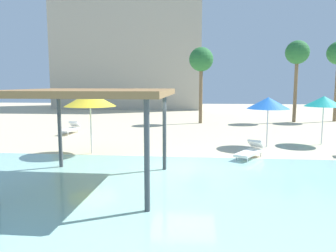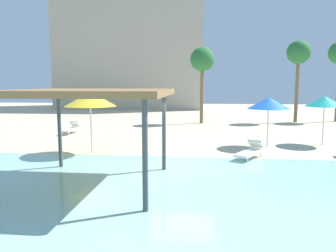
% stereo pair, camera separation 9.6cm
% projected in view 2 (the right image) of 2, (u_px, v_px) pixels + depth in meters
% --- Properties ---
extents(ground_plane, '(80.00, 80.00, 0.00)m').
position_uv_depth(ground_plane, '(183.00, 167.00, 12.35)').
color(ground_plane, beige).
extents(lagoon_water, '(44.00, 13.50, 0.04)m').
position_uv_depth(lagoon_water, '(169.00, 226.00, 7.16)').
color(lagoon_water, '#99D1C6').
rests_on(lagoon_water, ground).
extents(shade_pavilion, '(4.62, 4.62, 2.97)m').
position_uv_depth(shade_pavilion, '(92.00, 95.00, 9.72)').
color(shade_pavilion, '#42474C').
rests_on(shade_pavilion, ground).
extents(beach_umbrella_teal_0, '(1.94, 1.94, 2.52)m').
position_uv_depth(beach_umbrella_teal_0, '(325.00, 101.00, 16.56)').
color(beach_umbrella_teal_0, silver).
rests_on(beach_umbrella_teal_0, ground).
extents(beach_umbrella_blue_3, '(2.08, 2.08, 2.49)m').
position_uv_depth(beach_umbrella_blue_3, '(269.00, 103.00, 15.92)').
color(beach_umbrella_blue_3, silver).
rests_on(beach_umbrella_blue_3, ground).
extents(beach_umbrella_yellow_4, '(2.30, 2.30, 2.78)m').
position_uv_depth(beach_umbrella_yellow_4, '(90.00, 99.00, 14.39)').
color(beach_umbrella_yellow_4, silver).
rests_on(beach_umbrella_yellow_4, ground).
extents(lounge_chair_2, '(0.72, 1.93, 0.74)m').
position_uv_depth(lounge_chair_2, '(72.00, 128.00, 20.66)').
color(lounge_chair_2, white).
rests_on(lounge_chair_2, ground).
extents(lounge_chair_5, '(1.49, 1.93, 0.74)m').
position_uv_depth(lounge_chair_5, '(251.00, 151.00, 13.67)').
color(lounge_chair_5, white).
rests_on(lounge_chair_5, ground).
extents(palm_tree_0, '(1.90, 1.90, 6.02)m').
position_uv_depth(palm_tree_0, '(202.00, 61.00, 25.48)').
color(palm_tree_0, brown).
rests_on(palm_tree_0, ground).
extents(palm_tree_1, '(1.90, 1.90, 6.64)m').
position_uv_depth(palm_tree_1, '(299.00, 54.00, 26.14)').
color(palm_tree_1, brown).
rests_on(palm_tree_1, ground).
extents(hotel_block_0, '(18.61, 9.64, 15.15)m').
position_uv_depth(hotel_block_0, '(133.00, 51.00, 43.28)').
color(hotel_block_0, '#B2A893').
rests_on(hotel_block_0, ground).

